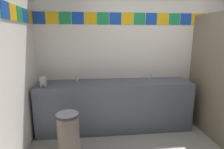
# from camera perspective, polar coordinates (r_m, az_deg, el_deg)

# --- Properties ---
(wall_back) EXTENTS (4.31, 0.09, 2.55)m
(wall_back) POSITION_cam_1_polar(r_m,az_deg,el_deg) (3.57, 13.09, 5.97)
(wall_back) COLOR silver
(wall_back) RESTS_ON ground_plane
(vanity_counter) EXTENTS (2.63, 0.56, 0.85)m
(vanity_counter) POSITION_cam_1_polar(r_m,az_deg,el_deg) (3.29, 0.90, -9.47)
(vanity_counter) COLOR #4C515B
(vanity_counter) RESTS_ON ground_plane
(faucet_left) EXTENTS (0.04, 0.10, 0.14)m
(faucet_left) POSITION_cam_1_polar(r_m,az_deg,el_deg) (3.22, -10.96, -1.36)
(faucet_left) COLOR silver
(faucet_left) RESTS_ON vanity_counter
(faucet_right) EXTENTS (0.04, 0.10, 0.14)m
(faucet_right) POSITION_cam_1_polar(r_m,az_deg,el_deg) (3.37, 11.89, -0.79)
(faucet_right) COLOR silver
(faucet_right) RESTS_ON vanity_counter
(soap_dispenser) EXTENTS (0.09, 0.09, 0.16)m
(soap_dispenser) POSITION_cam_1_polar(r_m,az_deg,el_deg) (3.06, -20.60, -2.14)
(soap_dispenser) COLOR gray
(soap_dispenser) RESTS_ON vanity_counter
(trash_bin) EXTENTS (0.31, 0.31, 0.61)m
(trash_bin) POSITION_cam_1_polar(r_m,az_deg,el_deg) (2.73, -13.43, -17.63)
(trash_bin) COLOR brown
(trash_bin) RESTS_ON ground_plane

